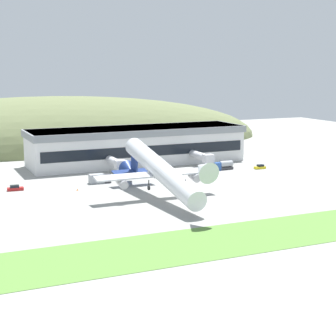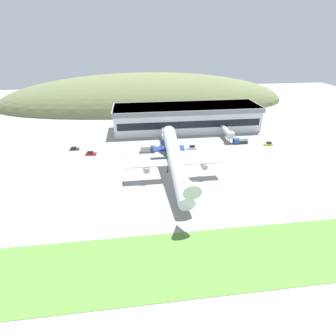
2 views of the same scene
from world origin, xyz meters
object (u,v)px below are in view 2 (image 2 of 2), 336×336
object	(u,v)px
jetway_0	(165,134)
fuel_truck	(148,149)
terminal_building	(187,116)
service_car_3	(192,147)
jetway_1	(227,132)
service_car_1	(91,153)
traffic_cone_0	(128,159)
box_truck	(241,141)
cargo_airplane	(176,161)
service_car_0	(268,144)
service_car_2	(74,149)

from	to	relation	value
jetway_0	fuel_truck	distance (m)	14.25
terminal_building	service_car_3	size ratio (longest dim) A/B	16.98
fuel_truck	jetway_1	bearing A→B (deg)	14.27
service_car_1	traffic_cone_0	bearing A→B (deg)	-23.74
service_car_3	box_truck	bearing A→B (deg)	8.25
cargo_airplane	traffic_cone_0	xyz separation A→B (m)	(-17.54, 19.14, -7.36)
box_truck	jetway_0	bearing A→B (deg)	169.90
cargo_airplane	service_car_3	size ratio (longest dim) A/B	11.74
service_car_0	fuel_truck	world-z (taller)	fuel_truck
jetway_0	service_car_3	world-z (taller)	jetway_0
terminal_building	jetway_1	world-z (taller)	terminal_building
jetway_1	service_car_2	distance (m)	73.93
jetway_0	box_truck	world-z (taller)	jetway_0
fuel_truck	cargo_airplane	bearing A→B (deg)	-71.90
cargo_airplane	service_car_2	distance (m)	53.79
jetway_0	jetway_1	distance (m)	31.35
service_car_2	traffic_cone_0	size ratio (longest dim) A/B	7.30
jetway_0	jetway_1	xyz separation A→B (m)	(31.34, -0.47, 0.00)
jetway_0	traffic_cone_0	world-z (taller)	jetway_0
jetway_0	service_car_2	distance (m)	42.76
jetway_1	cargo_airplane	distance (m)	48.64
box_truck	jetway_1	bearing A→B (deg)	129.86
service_car_1	jetway_1	bearing A→B (deg)	9.04
service_car_2	box_truck	bearing A→B (deg)	-1.55
service_car_2	box_truck	distance (m)	78.80
service_car_1	fuel_truck	bearing A→B (deg)	0.35
jetway_0	cargo_airplane	size ratio (longest dim) A/B	0.24
terminal_building	jetway_0	size ratio (longest dim) A/B	6.09
jetway_0	service_car_3	xyz separation A→B (m)	(11.51, -10.08, -3.30)
box_truck	service_car_2	bearing A→B (deg)	178.45
jetway_1	fuel_truck	world-z (taller)	jetway_1
terminal_building	jetway_0	bearing A→B (deg)	-128.78
service_car_0	box_truck	distance (m)	13.12
service_car_3	service_car_0	bearing A→B (deg)	-0.17
jetway_1	service_car_3	bearing A→B (deg)	-154.15
jetway_0	service_car_1	distance (m)	35.98
terminal_building	cargo_airplane	size ratio (longest dim) A/B	1.45
fuel_truck	traffic_cone_0	distance (m)	11.55
jetway_0	service_car_2	size ratio (longest dim) A/B	3.06
terminal_building	cargo_airplane	xyz separation A→B (m)	(-14.52, -54.78, 0.19)
service_car_1	box_truck	distance (m)	70.64
jetway_1	box_truck	xyz separation A→B (m)	(5.02, -6.01, -2.54)
terminal_building	box_truck	xyz separation A→B (m)	(22.21, -24.09, -6.00)
jetway_1	cargo_airplane	world-z (taller)	cargo_airplane
jetway_0	fuel_truck	size ratio (longest dim) A/B	1.97
service_car_3	traffic_cone_0	bearing A→B (deg)	-164.89
traffic_cone_0	fuel_truck	bearing A→B (deg)	39.34
service_car_1	service_car_2	bearing A→B (deg)	141.68
terminal_building	service_car_2	world-z (taller)	terminal_building
jetway_1	service_car_0	xyz separation A→B (m)	(17.57, -9.72, -3.37)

